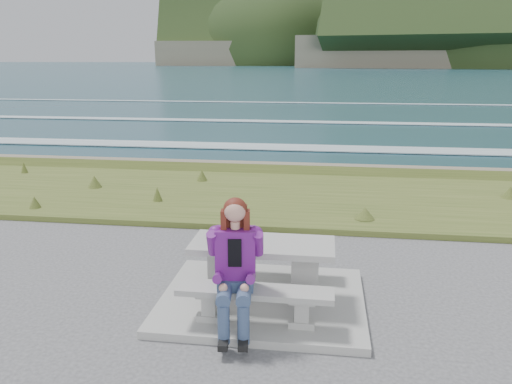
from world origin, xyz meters
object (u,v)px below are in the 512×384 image
picnic_table (263,255)px  bench_landward (255,297)px  bench_seaward (269,251)px  seated_woman (235,285)px

picnic_table → bench_landward: (0.00, -0.70, -0.23)m
bench_landward → bench_seaward: size_ratio=1.00×
bench_seaward → seated_woman: seated_woman is taller
seated_woman → picnic_table: bearing=70.1°
bench_landward → bench_seaward: (0.00, 1.40, 0.00)m
picnic_table → seated_woman: 0.87m
bench_seaward → bench_landward: bearing=-90.0°
bench_landward → bench_seaward: same height
seated_woman → bench_landward: bearing=28.9°
bench_seaward → seated_woman: 1.57m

